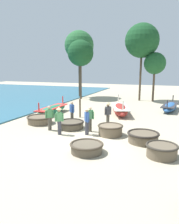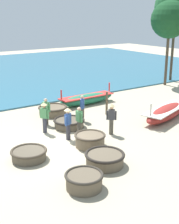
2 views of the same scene
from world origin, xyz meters
name	(u,v)px [view 2 (image 2 of 2)]	position (x,y,z in m)	size (l,w,h in m)	color
ground_plane	(53,147)	(0.00, 0.00, 0.00)	(80.00, 80.00, 0.00)	tan
coracle_front_left	(105,159)	(2.94, 0.90, 0.30)	(1.69, 1.69, 0.55)	brown
coracle_nearest	(84,180)	(3.96, -0.81, 0.32)	(1.42, 1.42, 0.59)	brown
coracle_weathered	(53,110)	(-4.43, 2.38, 0.30)	(1.83, 1.83, 0.54)	brown
coracle_front_right	(90,140)	(0.98, 1.50, 0.34)	(1.49, 1.49, 0.62)	brown
coracle_tilted	(29,154)	(0.65, -1.49, 0.25)	(1.59, 1.59, 0.46)	brown
coracle_upturned	(69,123)	(-1.84, 2.02, 0.27)	(1.75, 1.75, 0.49)	brown
long_boat_ochre_hull	(166,112)	(0.19, 7.62, 0.41)	(2.53, 4.72, 1.44)	maroon
long_boat_blue_hull	(87,99)	(-5.21, 5.46, 0.37)	(1.10, 4.42, 1.29)	#237551
fisherman_standing_right	(46,111)	(-2.90, 1.16, 0.84)	(0.43, 0.39, 1.57)	#4C473D
fisherman_with_hat	(79,121)	(-0.40, 1.78, 0.84)	(0.53, 0.22, 1.57)	#4C473D
fisherman_by_coracle	(44,116)	(-1.87, 0.55, 0.96)	(0.45, 0.37, 1.67)	#383842
fisherman_crouching	(82,108)	(-2.29, 3.20, 0.84)	(0.43, 0.38, 1.57)	#4C473D
fisherman_standing_left	(111,117)	(0.31, 3.31, 0.96)	(0.38, 0.43, 1.67)	#4C473D
fisherman_hauling	(68,122)	(-0.34, 1.08, 0.96)	(0.37, 0.45, 1.67)	#383842
mooring_post_shoreline	(107,103)	(-2.51, 5.16, 0.73)	(0.14, 0.14, 1.47)	brown
tree_tall_back	(176,7)	(-7.38, 16.47, 6.67)	(3.76, 3.76, 8.57)	#4C3D2D
tree_left_mid	(170,20)	(-6.48, 14.78, 5.59)	(3.16, 3.16, 7.20)	#4C3D2D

